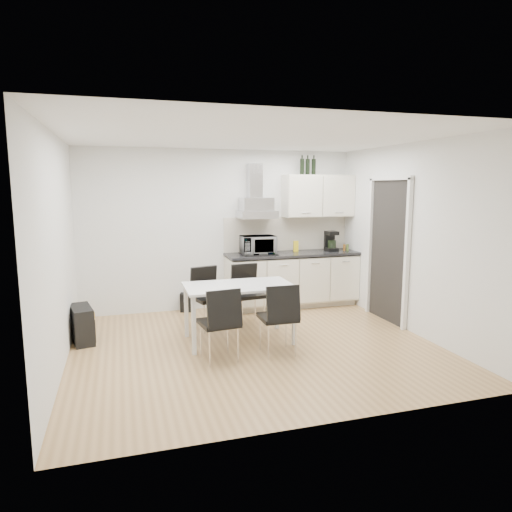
{
  "coord_description": "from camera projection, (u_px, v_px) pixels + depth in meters",
  "views": [
    {
      "loc": [
        -1.59,
        -5.31,
        2.02
      ],
      "look_at": [
        0.12,
        0.39,
        1.1
      ],
      "focal_mm": 32.0,
      "sensor_mm": 36.0,
      "label": 1
    }
  ],
  "objects": [
    {
      "name": "ceiling",
      "position": [
        255.0,
        136.0,
        5.39
      ],
      "size": [
        4.5,
        4.5,
        0.0
      ],
      "primitive_type": "plane",
      "color": "white",
      "rests_on": "wall_back"
    },
    {
      "name": "chair_far_right",
      "position": [
        249.0,
        295.0,
        6.63
      ],
      "size": [
        0.49,
        0.54,
        0.88
      ],
      "primitive_type": null,
      "rotation": [
        0.0,
        0.0,
        3.24
      ],
      "color": "black",
      "rests_on": "ground"
    },
    {
      "name": "wall_back",
      "position": [
        221.0,
        230.0,
        7.48
      ],
      "size": [
        4.5,
        0.1,
        2.6
      ],
      "primitive_type": "cube",
      "color": "silver",
      "rests_on": "ground"
    },
    {
      "name": "ground",
      "position": [
        255.0,
        346.0,
        5.79
      ],
      "size": [
        4.5,
        4.5,
        0.0
      ],
      "primitive_type": "plane",
      "color": "tan",
      "rests_on": "ground"
    },
    {
      "name": "kitchenette",
      "position": [
        294.0,
        257.0,
        7.64
      ],
      "size": [
        2.22,
        0.64,
        2.52
      ],
      "color": "beige",
      "rests_on": "ground"
    },
    {
      "name": "chair_near_left",
      "position": [
        219.0,
        324.0,
        5.27
      ],
      "size": [
        0.5,
        0.55,
        0.88
      ],
      "primitive_type": null,
      "rotation": [
        0.0,
        0.0,
        0.12
      ],
      "color": "black",
      "rests_on": "ground"
    },
    {
      "name": "dining_table",
      "position": [
        239.0,
        291.0,
        5.91
      ],
      "size": [
        1.39,
        0.81,
        0.75
      ],
      "rotation": [
        0.0,
        0.0,
        -0.01
      ],
      "color": "white",
      "rests_on": "ground"
    },
    {
      "name": "wall_left",
      "position": [
        57.0,
        253.0,
        4.95
      ],
      "size": [
        0.1,
        4.0,
        2.6
      ],
      "primitive_type": "cube",
      "color": "silver",
      "rests_on": "ground"
    },
    {
      "name": "guitar_amp",
      "position": [
        82.0,
        324.0,
        5.93
      ],
      "size": [
        0.35,
        0.6,
        0.47
      ],
      "rotation": [
        0.0,
        0.0,
        0.2
      ],
      "color": "black",
      "rests_on": "ground"
    },
    {
      "name": "chair_far_left",
      "position": [
        210.0,
        299.0,
        6.43
      ],
      "size": [
        0.56,
        0.6,
        0.88
      ],
      "primitive_type": null,
      "rotation": [
        0.0,
        0.0,
        3.41
      ],
      "color": "black",
      "rests_on": "ground"
    },
    {
      "name": "wall_right",
      "position": [
        413.0,
        239.0,
        6.23
      ],
      "size": [
        0.1,
        4.0,
        2.6
      ],
      "primitive_type": "cube",
      "color": "silver",
      "rests_on": "ground"
    },
    {
      "name": "doorway",
      "position": [
        387.0,
        252.0,
        6.77
      ],
      "size": [
        0.08,
        1.04,
        2.1
      ],
      "primitive_type": "cube",
      "color": "white",
      "rests_on": "ground"
    },
    {
      "name": "floor_speaker",
      "position": [
        186.0,
        302.0,
        7.39
      ],
      "size": [
        0.21,
        0.2,
        0.3
      ],
      "primitive_type": "cube",
      "rotation": [
        0.0,
        0.0,
        -0.25
      ],
      "color": "black",
      "rests_on": "ground"
    },
    {
      "name": "chair_near_right",
      "position": [
        278.0,
        318.0,
        5.49
      ],
      "size": [
        0.45,
        0.5,
        0.88
      ],
      "primitive_type": null,
      "rotation": [
        0.0,
        0.0,
        -0.01
      ],
      "color": "black",
      "rests_on": "ground"
    },
    {
      "name": "wall_front",
      "position": [
        326.0,
        275.0,
        3.7
      ],
      "size": [
        4.5,
        0.1,
        2.6
      ],
      "primitive_type": "cube",
      "color": "silver",
      "rests_on": "ground"
    }
  ]
}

